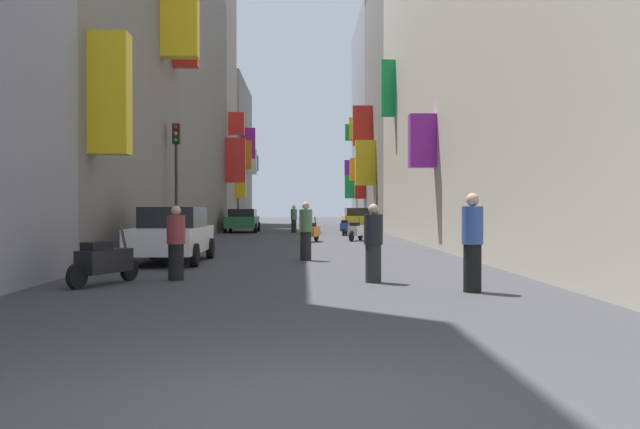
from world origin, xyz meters
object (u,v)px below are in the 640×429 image
at_px(pedestrian_near_left, 294,219).
at_px(pedestrian_near_right, 373,244).
at_px(scooter_blue, 345,227).
at_px(traffic_light_near_corner, 176,164).
at_px(parked_car_yellow, 357,219).
at_px(parked_car_green, 242,220).
at_px(pedestrian_far_away, 306,231).
at_px(pedestrian_crossing, 472,243).
at_px(scooter_orange, 312,231).
at_px(scooter_black, 104,261).
at_px(parked_car_white, 173,234).
at_px(scooter_white, 356,231).
at_px(pedestrian_mid_street, 176,243).

relative_size(pedestrian_near_left, pedestrian_near_right, 1.06).
relative_size(scooter_blue, traffic_light_near_corner, 0.42).
bearing_deg(traffic_light_near_corner, parked_car_yellow, 66.74).
relative_size(parked_car_green, pedestrian_far_away, 2.53).
bearing_deg(pedestrian_crossing, scooter_orange, 98.64).
height_order(parked_car_yellow, scooter_black, parked_car_yellow).
distance_m(parked_car_white, pedestrian_far_away, 3.73).
relative_size(scooter_orange, scooter_black, 0.92).
xyz_separation_m(pedestrian_crossing, pedestrian_near_right, (-1.61, 1.54, -0.10)).
xyz_separation_m(scooter_white, pedestrian_far_away, (-2.35, -11.13, 0.38)).
relative_size(pedestrian_crossing, traffic_light_near_corner, 0.38).
bearing_deg(parked_car_white, pedestrian_mid_street, -77.74).
xyz_separation_m(pedestrian_near_left, pedestrian_far_away, (0.65, -20.79, 0.01)).
bearing_deg(pedestrian_far_away, scooter_white, 78.08).
xyz_separation_m(scooter_orange, pedestrian_near_left, (-0.98, 10.58, 0.37)).
relative_size(scooter_black, pedestrian_far_away, 1.11).
bearing_deg(parked_car_yellow, pedestrian_far_away, -97.99).
xyz_separation_m(parked_car_yellow, pedestrian_far_away, (-3.54, -25.26, 0.05)).
bearing_deg(pedestrian_mid_street, scooter_black, -147.56).
bearing_deg(scooter_blue, parked_car_yellow, 80.81).
relative_size(pedestrian_near_left, pedestrian_mid_street, 1.08).
bearing_deg(pedestrian_far_away, pedestrian_near_right, -76.31).
distance_m(pedestrian_near_right, pedestrian_mid_street, 4.09).
bearing_deg(pedestrian_near_left, parked_car_green, 160.00).
bearing_deg(pedestrian_near_right, scooter_black, -176.96).
xyz_separation_m(parked_car_yellow, pedestrian_near_left, (-4.20, -4.47, 0.04)).
bearing_deg(scooter_black, parked_car_white, 87.04).
bearing_deg(pedestrian_mid_street, parked_car_yellow, 78.32).
bearing_deg(scooter_blue, pedestrian_near_left, 128.04).
height_order(scooter_black, pedestrian_near_left, pedestrian_near_left).
height_order(scooter_blue, traffic_light_near_corner, traffic_light_near_corner).
xyz_separation_m(parked_car_green, scooter_black, (-0.07, -27.77, -0.31)).
height_order(pedestrian_crossing, pedestrian_mid_street, pedestrian_crossing).
height_order(scooter_orange, scooter_black, same).
distance_m(parked_car_green, pedestrian_near_right, 27.99).
height_order(parked_car_yellow, pedestrian_mid_street, pedestrian_mid_street).
bearing_deg(parked_car_white, pedestrian_crossing, -44.47).
distance_m(scooter_black, pedestrian_far_away, 7.04).
relative_size(scooter_blue, pedestrian_crossing, 1.10).
bearing_deg(pedestrian_far_away, scooter_blue, 82.59).
bearing_deg(scooter_black, pedestrian_near_right, 3.04).
bearing_deg(pedestrian_crossing, scooter_white, 91.89).
xyz_separation_m(pedestrian_near_left, pedestrian_mid_street, (-2.06, -25.81, -0.07)).
distance_m(parked_car_green, pedestrian_near_left, 3.44).
xyz_separation_m(pedestrian_mid_street, traffic_light_near_corner, (-2.11, 10.80, 2.38)).
bearing_deg(scooter_orange, pedestrian_near_left, 95.29).
bearing_deg(pedestrian_near_right, parked_car_white, 135.31).
distance_m(scooter_blue, pedestrian_far_away, 17.26).
height_order(parked_car_white, pedestrian_crossing, pedestrian_crossing).
distance_m(parked_car_yellow, scooter_blue, 8.26).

